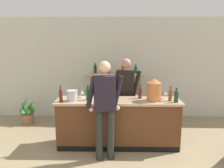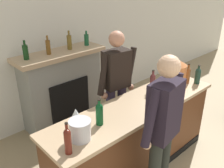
% 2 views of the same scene
% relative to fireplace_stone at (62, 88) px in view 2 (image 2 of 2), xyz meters
% --- Properties ---
extents(wall_back_panel, '(12.00, 0.07, 2.75)m').
position_rel_fireplace_stone_xyz_m(wall_back_panel, '(0.23, 0.26, 0.73)').
color(wall_back_panel, silver).
rests_on(wall_back_panel, ground_plane).
extents(bar_counter, '(2.45, 0.63, 0.96)m').
position_rel_fireplace_stone_xyz_m(bar_counter, '(0.06, -1.60, -0.17)').
color(bar_counter, '#56301A').
rests_on(bar_counter, ground_plane).
extents(fireplace_stone, '(1.46, 0.52, 1.57)m').
position_rel_fireplace_stone_xyz_m(fireplace_stone, '(0.00, 0.00, 0.00)').
color(fireplace_stone, gray).
rests_on(fireplace_stone, ground_plane).
extents(person_customer, '(0.65, 0.35, 1.77)m').
position_rel_fireplace_stone_xyz_m(person_customer, '(-0.18, -2.15, 0.33)').
color(person_customer, '#242722').
rests_on(person_customer, ground_plane).
extents(person_bartender, '(0.66, 0.33, 1.74)m').
position_rel_fireplace_stone_xyz_m(person_bartender, '(0.23, -1.06, 0.31)').
color(person_bartender, '#342F48').
rests_on(person_bartender, ground_plane).
extents(copper_dispenser, '(0.28, 0.32, 0.43)m').
position_rel_fireplace_stone_xyz_m(copper_dispenser, '(0.75, -1.65, 0.53)').
color(copper_dispenser, '#BC6937').
rests_on(copper_dispenser, bar_counter).
extents(ice_bucket_steel, '(0.21, 0.21, 0.20)m').
position_rel_fireplace_stone_xyz_m(ice_bucket_steel, '(-0.83, -1.68, 0.41)').
color(ice_bucket_steel, silver).
rests_on(ice_bucket_steel, bar_counter).
extents(wine_bottle_burgundy_dark, '(0.06, 0.06, 0.32)m').
position_rel_fireplace_stone_xyz_m(wine_bottle_burgundy_dark, '(-1.03, -1.77, 0.45)').
color(wine_bottle_burgundy_dark, '#581D14').
rests_on(wine_bottle_burgundy_dark, bar_counter).
extents(wine_bottle_rose_blush, '(0.08, 0.08, 0.29)m').
position_rel_fireplace_stone_xyz_m(wine_bottle_rose_blush, '(-0.53, -1.61, 0.44)').
color(wine_bottle_rose_blush, '#0B431C').
rests_on(wine_bottle_rose_blush, bar_counter).
extents(wine_bottle_cabernet_heavy, '(0.08, 0.08, 0.28)m').
position_rel_fireplace_stone_xyz_m(wine_bottle_cabernet_heavy, '(1.15, -1.76, 0.44)').
color(wine_bottle_cabernet_heavy, '#19352A').
rests_on(wine_bottle_cabernet_heavy, bar_counter).
extents(wine_bottle_riesling_slim, '(0.07, 0.07, 0.29)m').
position_rel_fireplace_stone_xyz_m(wine_bottle_riesling_slim, '(0.50, -1.47, 0.44)').
color(wine_bottle_riesling_slim, '#572527').
rests_on(wine_bottle_riesling_slim, bar_counter).
extents(wine_bottle_port_short, '(0.07, 0.07, 0.29)m').
position_rel_fireplace_stone_xyz_m(wine_bottle_port_short, '(1.06, -1.65, 0.44)').
color(wine_bottle_port_short, brown).
rests_on(wine_bottle_port_short, bar_counter).
extents(wine_glass_by_dispenser, '(0.08, 0.08, 0.16)m').
position_rel_fireplace_stone_xyz_m(wine_glass_by_dispenser, '(-0.69, -1.40, 0.42)').
color(wine_glass_by_dispenser, silver).
rests_on(wine_glass_by_dispenser, bar_counter).
extents(wine_glass_back_row, '(0.07, 0.07, 0.17)m').
position_rel_fireplace_stone_xyz_m(wine_glass_back_row, '(1.00, -1.50, 0.43)').
color(wine_glass_back_row, silver).
rests_on(wine_glass_back_row, bar_counter).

